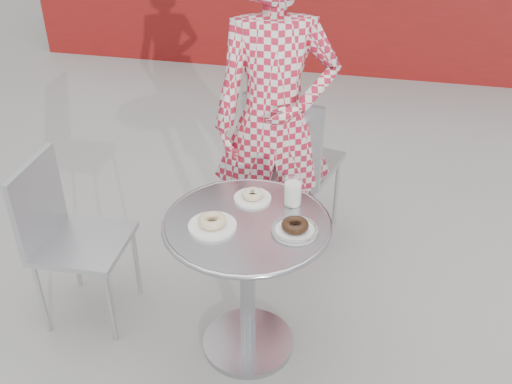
% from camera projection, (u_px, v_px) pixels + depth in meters
% --- Properties ---
extents(ground, '(60.00, 60.00, 0.00)m').
position_uv_depth(ground, '(239.00, 345.00, 2.58)').
color(ground, '#A29F9A').
rests_on(ground, ground).
extents(bistro_table, '(0.67, 0.67, 0.68)m').
position_uv_depth(bistro_table, '(247.00, 255.00, 2.31)').
color(bistro_table, '#BABABF').
rests_on(bistro_table, ground).
extents(chair_far, '(0.52, 0.52, 0.90)m').
position_uv_depth(chair_far, '(294.00, 192.00, 3.17)').
color(chair_far, '#B2B5BA').
rests_on(chair_far, ground).
extents(chair_left, '(0.40, 0.40, 0.80)m').
position_uv_depth(chair_left, '(87.00, 271.00, 2.64)').
color(chair_left, '#B2B5BA').
rests_on(chair_left, ground).
extents(seated_person, '(0.67, 0.53, 1.62)m').
position_uv_depth(seated_person, '(275.00, 121.00, 2.70)').
color(seated_person, '#B51B33').
rests_on(seated_person, ground).
extents(plate_far, '(0.15, 0.15, 0.04)m').
position_uv_depth(plate_far, '(253.00, 196.00, 2.36)').
color(plate_far, white).
rests_on(plate_far, bistro_table).
extents(plate_near, '(0.19, 0.19, 0.05)m').
position_uv_depth(plate_near, '(212.00, 223.00, 2.18)').
color(plate_near, white).
rests_on(plate_near, bistro_table).
extents(plate_checker, '(0.18, 0.18, 0.05)m').
position_uv_depth(plate_checker, '(295.00, 228.00, 2.16)').
color(plate_checker, white).
rests_on(plate_checker, bistro_table).
extents(milk_cup, '(0.07, 0.07, 0.12)m').
position_uv_depth(milk_cup, '(293.00, 193.00, 2.30)').
color(milk_cup, white).
rests_on(milk_cup, bistro_table).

